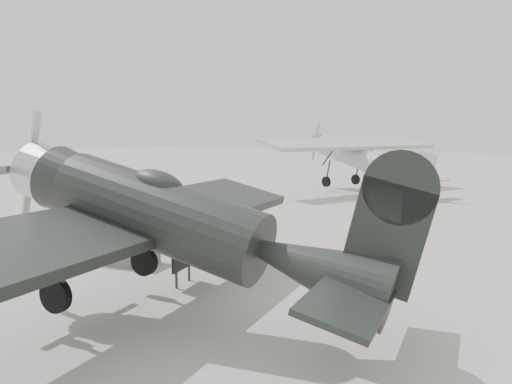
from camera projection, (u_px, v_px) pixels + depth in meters
ground at (197, 252)px, 14.42m from camera, size 160.00×160.00×0.00m
lowwing_monoplane at (178, 223)px, 8.69m from camera, size 7.87×10.96×3.52m
highwing_monoplane at (362, 154)px, 28.59m from camera, size 8.95×12.28×3.53m
equipment_block at (128, 250)px, 13.09m from camera, size 1.59×1.18×0.71m
sign_board at (182, 250)px, 11.22m from camera, size 0.30×0.92×1.35m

